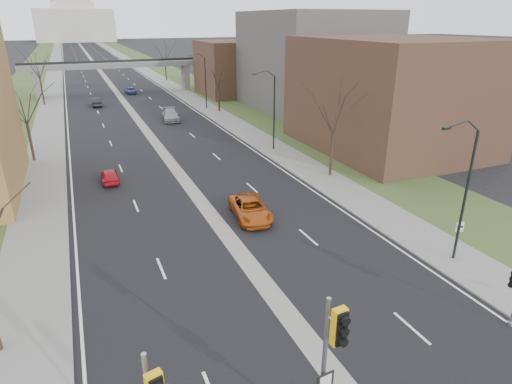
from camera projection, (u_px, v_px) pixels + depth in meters
road_surface at (94, 63)px, 144.95m from camera, size 20.00×600.00×0.01m
median_strip at (94, 63)px, 144.95m from camera, size 1.20×600.00×0.02m
sidewalk_right at (130, 62)px, 149.28m from camera, size 4.00×600.00×0.12m
sidewalk_left at (55, 64)px, 140.58m from camera, size 4.00×600.00×0.12m
grass_verge_right at (148, 61)px, 151.46m from camera, size 8.00×600.00×0.10m
grass_verge_left at (35, 65)px, 138.41m from camera, size 8.00×600.00×0.10m
commercial_block_near at (389, 95)px, 47.33m from camera, size 16.00×20.00×12.00m
commercial_block_mid at (312, 61)px, 68.69m from camera, size 18.00×22.00×15.00m
commercial_block_far at (238, 68)px, 82.81m from camera, size 14.00×14.00×10.00m
pedestrian_bridge at (115, 69)px, 83.42m from camera, size 34.00×3.00×6.45m
capitol at (73, 11)px, 283.00m from camera, size 48.00×42.00×55.75m
streetlight_near at (463, 153)px, 23.48m from camera, size 2.61×0.20×8.70m
streetlight_mid at (268, 88)px, 45.66m from camera, size 2.61×0.20×8.70m
streetlight_far at (200, 66)px, 67.84m from camera, size 2.61×0.20×8.70m
tree_left_b at (23, 101)px, 42.36m from camera, size 6.75×6.75×8.81m
tree_left_c at (37, 63)px, 71.06m from camera, size 7.65×7.65×9.99m
tree_right_a at (335, 106)px, 37.98m from camera, size 7.20×7.20×9.40m
tree_right_b at (218, 74)px, 66.44m from camera, size 6.30×6.30×8.22m
tree_right_c at (164, 50)px, 100.11m from camera, size 7.65×7.65×9.99m
signal_pole_median at (332, 350)px, 13.54m from camera, size 0.67×0.95×5.81m
speed_limit_sign at (458, 233)px, 26.00m from camera, size 0.49×0.18×2.33m
car_left_near at (110, 176)px, 38.71m from camera, size 1.49×3.64×1.24m
car_left_far at (97, 102)px, 72.64m from camera, size 1.56×4.33×1.42m
car_right_near at (250, 209)px, 31.72m from camera, size 3.04×5.48×1.45m
car_right_mid at (171, 115)px, 62.37m from camera, size 2.84×5.64×1.57m
car_right_far at (131, 90)px, 84.98m from camera, size 2.02×4.08×1.34m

